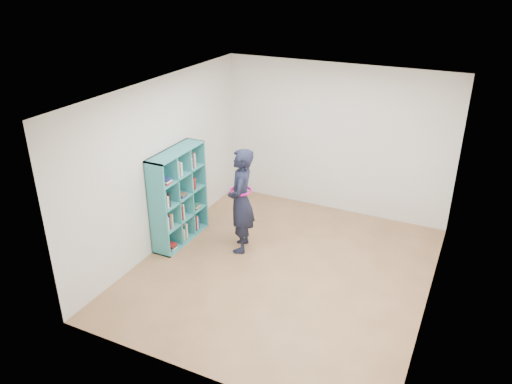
% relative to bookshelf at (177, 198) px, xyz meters
% --- Properties ---
extents(floor, '(4.50, 4.50, 0.00)m').
position_rel_bookshelf_xyz_m(floor, '(1.85, -0.12, -0.73)').
color(floor, brown).
rests_on(floor, ground).
extents(ceiling, '(4.50, 4.50, 0.00)m').
position_rel_bookshelf_xyz_m(ceiling, '(1.85, -0.12, 1.87)').
color(ceiling, white).
rests_on(ceiling, wall_back).
extents(wall_left, '(0.02, 4.50, 2.60)m').
position_rel_bookshelf_xyz_m(wall_left, '(-0.15, -0.12, 0.57)').
color(wall_left, silver).
rests_on(wall_left, floor).
extents(wall_right, '(0.02, 4.50, 2.60)m').
position_rel_bookshelf_xyz_m(wall_right, '(3.85, -0.12, 0.57)').
color(wall_right, silver).
rests_on(wall_right, floor).
extents(wall_back, '(4.00, 0.02, 2.60)m').
position_rel_bookshelf_xyz_m(wall_back, '(1.85, 2.13, 0.57)').
color(wall_back, silver).
rests_on(wall_back, floor).
extents(wall_front, '(4.00, 0.02, 2.60)m').
position_rel_bookshelf_xyz_m(wall_front, '(1.85, -2.37, 0.57)').
color(wall_front, silver).
rests_on(wall_front, floor).
extents(bookshelf, '(0.33, 1.14, 1.52)m').
position_rel_bookshelf_xyz_m(bookshelf, '(0.00, 0.00, 0.00)').
color(bookshelf, teal).
rests_on(bookshelf, floor).
extents(person, '(0.57, 0.69, 1.64)m').
position_rel_bookshelf_xyz_m(person, '(1.03, 0.17, 0.09)').
color(person, black).
rests_on(person, floor).
extents(smartphone, '(0.05, 0.07, 0.12)m').
position_rel_bookshelf_xyz_m(smartphone, '(0.86, 0.20, 0.20)').
color(smartphone, silver).
rests_on(smartphone, person).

